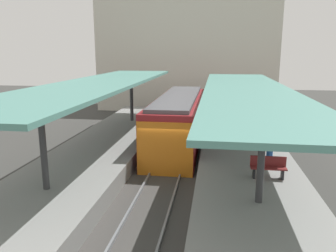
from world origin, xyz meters
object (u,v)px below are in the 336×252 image
commuter_train (179,120)px  platform_bench (268,166)px  passenger_near_bench (238,122)px  passenger_mid_platform (270,145)px  platform_sign (248,106)px

commuter_train → platform_bench: (4.43, -7.36, -0.26)m
passenger_near_bench → passenger_mid_platform: 4.99m
platform_sign → passenger_near_bench: 1.91m
passenger_near_bench → passenger_mid_platform: bearing=-77.0°
platform_sign → passenger_mid_platform: 6.54m
platform_bench → passenger_mid_platform: size_ratio=0.84×
platform_sign → passenger_mid_platform: platform_sign is taller
platform_sign → passenger_near_bench: size_ratio=1.32×
platform_sign → passenger_mid_platform: bearing=-86.0°
commuter_train → platform_sign: (4.28, 0.83, 0.90)m
passenger_mid_platform → passenger_near_bench: bearing=103.0°
platform_sign → passenger_near_bench: (-0.67, -1.62, -0.75)m
platform_bench → platform_sign: size_ratio=0.63×
platform_bench → passenger_mid_platform: bearing=79.9°
platform_bench → passenger_near_bench: bearing=97.1°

